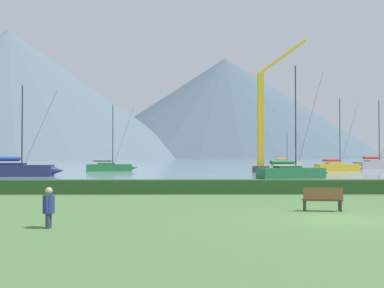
{
  "coord_description": "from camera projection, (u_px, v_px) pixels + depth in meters",
  "views": [
    {
      "loc": [
        -5.26,
        -16.59,
        2.23
      ],
      "look_at": [
        -4.82,
        46.28,
        3.72
      ],
      "focal_mm": 44.5,
      "sensor_mm": 36.0,
      "label": 1
    }
  ],
  "objects": [
    {
      "name": "ground_plane",
      "position": [
        339.0,
        219.0,
        16.57
      ],
      "size": [
        1000.0,
        1000.0,
        0.0
      ],
      "primitive_type": "plane",
      "color": "#517A42"
    },
    {
      "name": "harbor_water",
      "position": [
        205.0,
        162.0,
        153.53
      ],
      "size": [
        320.0,
        246.0,
        0.0
      ],
      "primitive_type": "cube",
      "color": "gray",
      "rests_on": "ground_plane"
    },
    {
      "name": "hedge_line",
      "position": [
        279.0,
        187.0,
        27.58
      ],
      "size": [
        80.0,
        1.2,
        0.81
      ],
      "primitive_type": "cube",
      "color": "#284C23",
      "rests_on": "ground_plane"
    },
    {
      "name": "sailboat_slip_1",
      "position": [
        337.0,
        166.0,
        69.07
      ],
      "size": [
        7.25,
        3.0,
        10.54
      ],
      "rotation": [
        0.0,
        0.0,
        0.15
      ],
      "color": "gold",
      "rests_on": "harbor_water"
    },
    {
      "name": "sailboat_slip_2",
      "position": [
        110.0,
        167.0,
        66.78
      ],
      "size": [
        7.26,
        3.57,
        9.4
      ],
      "rotation": [
        0.0,
        0.0,
        0.25
      ],
      "color": "#236B38",
      "rests_on": "harbor_water"
    },
    {
      "name": "sailboat_slip_3",
      "position": [
        17.0,
        170.0,
        50.28
      ],
      "size": [
        8.94,
        3.43,
        9.63
      ],
      "rotation": [
        0.0,
        0.0,
        0.11
      ],
      "color": "navy",
      "rests_on": "harbor_water"
    },
    {
      "name": "sailboat_slip_5",
      "position": [
        285.0,
        163.0,
        104.48
      ],
      "size": [
        6.74,
        2.77,
        7.19
      ],
      "rotation": [
        0.0,
        0.0,
        0.15
      ],
      "color": "white",
      "rests_on": "harbor_water"
    },
    {
      "name": "sailboat_slip_7",
      "position": [
        377.0,
        164.0,
        79.21
      ],
      "size": [
        8.84,
        4.82,
        11.41
      ],
      "rotation": [
        0.0,
        0.0,
        0.32
      ],
      "color": "#9E9EA3",
      "rests_on": "harbor_water"
    },
    {
      "name": "sailboat_slip_10",
      "position": [
        292.0,
        172.0,
        46.11
      ],
      "size": [
        7.55,
        3.86,
        10.98
      ],
      "rotation": [
        0.0,
        0.0,
        0.28
      ],
      "color": "#236B38",
      "rests_on": "harbor_water"
    },
    {
      "name": "park_bench_under_tree",
      "position": [
        323.0,
        198.0,
        18.83
      ],
      "size": [
        1.58,
        0.62,
        0.95
      ],
      "rotation": [
        0.0,
        0.0,
        -0.1
      ],
      "color": "brown",
      "rests_on": "ground_plane"
    },
    {
      "name": "person_seated_viewer",
      "position": [
        49.0,
        206.0,
        14.53
      ],
      "size": [
        0.36,
        0.57,
        1.25
      ],
      "rotation": [
        0.0,
        0.0,
        0.01
      ],
      "color": "#2D3347",
      "rests_on": "ground_plane"
    },
    {
      "name": "dock_crane",
      "position": [
        262.0,
        128.0,
        62.65
      ],
      "size": [
        7.07,
        2.0,
        17.6
      ],
      "color": "#333338",
      "rests_on": "ground_plane"
    },
    {
      "name": "distant_hill_west_ridge",
      "position": [
        8.0,
        94.0,
        297.31
      ],
      "size": [
        233.2,
        233.2,
        80.96
      ],
      "primitive_type": "cone",
      "color": "slate",
      "rests_on": "ground_plane"
    },
    {
      "name": "distant_hill_central_peak",
      "position": [
        226.0,
        108.0,
        360.21
      ],
      "size": [
        229.33,
        229.33,
        76.2
      ],
      "primitive_type": "cone",
      "color": "#4C6070",
      "rests_on": "ground_plane"
    }
  ]
}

